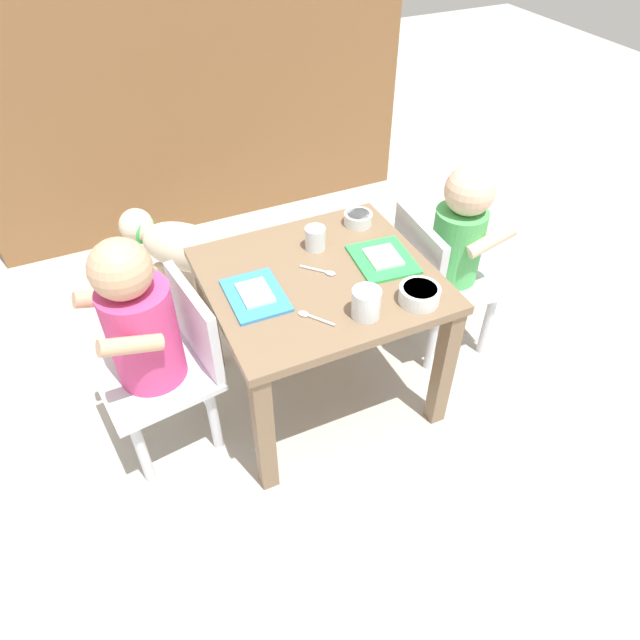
{
  "coord_description": "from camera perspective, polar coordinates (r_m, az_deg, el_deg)",
  "views": [
    {
      "loc": [
        -0.5,
        -1.08,
        1.35
      ],
      "look_at": [
        0.0,
        0.0,
        0.29
      ],
      "focal_mm": 32.26,
      "sensor_mm": 36.0,
      "label": 1
    }
  ],
  "objects": [
    {
      "name": "ground_plane",
      "position": [
        1.8,
        0.0,
        -6.83
      ],
      "size": [
        7.0,
        7.0,
        0.0
      ],
      "primitive_type": "plane",
      "color": "#B2ADA3"
    },
    {
      "name": "kitchen_cabinet_back",
      "position": [
        2.52,
        -12.65,
        20.63
      ],
      "size": [
        1.7,
        0.32,
        0.95
      ],
      "primitive_type": "cube",
      "color": "brown",
      "rests_on": "ground"
    },
    {
      "name": "dining_table",
      "position": [
        1.54,
        0.0,
        2.15
      ],
      "size": [
        0.58,
        0.54,
        0.44
      ],
      "color": "#7A6047",
      "rests_on": "ground"
    },
    {
      "name": "seated_child_left",
      "position": [
        1.44,
        -16.84,
        -0.97
      ],
      "size": [
        0.32,
        0.32,
        0.67
      ],
      "color": "silver",
      "rests_on": "ground"
    },
    {
      "name": "seated_child_right",
      "position": [
        1.75,
        13.15,
        7.49
      ],
      "size": [
        0.3,
        0.3,
        0.63
      ],
      "color": "silver",
      "rests_on": "ground"
    },
    {
      "name": "dog",
      "position": [
        2.07,
        -13.97,
        7.18
      ],
      "size": [
        0.36,
        0.38,
        0.32
      ],
      "color": "beige",
      "rests_on": "ground"
    },
    {
      "name": "food_tray_left",
      "position": [
        1.43,
        -6.43,
        2.51
      ],
      "size": [
        0.14,
        0.19,
        0.02
      ],
      "color": "#388CD8",
      "rests_on": "dining_table"
    },
    {
      "name": "food_tray_right",
      "position": [
        1.55,
        6.27,
        6.06
      ],
      "size": [
        0.17,
        0.19,
        0.02
      ],
      "color": "green",
      "rests_on": "dining_table"
    },
    {
      "name": "water_cup_left",
      "position": [
        1.36,
        4.59,
        1.52
      ],
      "size": [
        0.07,
        0.07,
        0.07
      ],
      "color": "white",
      "rests_on": "dining_table"
    },
    {
      "name": "water_cup_right",
      "position": [
        1.58,
        -0.47,
        7.99
      ],
      "size": [
        0.06,
        0.06,
        0.06
      ],
      "color": "white",
      "rests_on": "dining_table"
    },
    {
      "name": "cereal_bowl_right_side",
      "position": [
        1.69,
        3.8,
        10.04
      ],
      "size": [
        0.08,
        0.08,
        0.03
      ],
      "color": "white",
      "rests_on": "dining_table"
    },
    {
      "name": "veggie_bowl_near",
      "position": [
        1.42,
        9.84,
        2.55
      ],
      "size": [
        0.1,
        0.1,
        0.04
      ],
      "color": "white",
      "rests_on": "dining_table"
    },
    {
      "name": "spoon_by_left_tray",
      "position": [
        1.36,
        -0.74,
        0.31
      ],
      "size": [
        0.07,
        0.09,
        0.01
      ],
      "color": "silver",
      "rests_on": "dining_table"
    },
    {
      "name": "spoon_by_right_tray",
      "position": [
        1.5,
        0.15,
        4.88
      ],
      "size": [
        0.08,
        0.08,
        0.01
      ],
      "color": "silver",
      "rests_on": "dining_table"
    }
  ]
}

